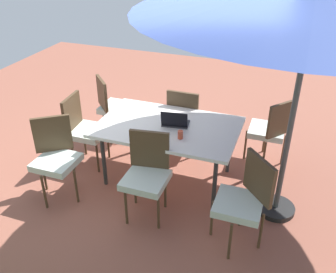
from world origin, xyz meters
TOP-DOWN VIEW (x-y plane):
  - ground_plane at (0.00, 0.00)m, footprint 10.00×10.00m
  - dining_table at (0.00, 0.00)m, footprint 1.70×1.09m
  - chair_northwest at (-1.08, 0.78)m, footprint 0.59×0.59m
  - chair_northeast at (1.13, 0.74)m, footprint 0.58×0.58m
  - chair_southwest at (-1.16, -0.77)m, footprint 0.58×0.58m
  - chair_southeast at (1.13, -0.73)m, footprint 0.59×0.59m
  - chair_north at (-0.01, 0.70)m, footprint 0.48×0.49m
  - chair_south at (-0.00, -0.72)m, footprint 0.46×0.46m
  - chair_east at (1.17, 0.04)m, footprint 0.48×0.47m
  - laptop at (-0.08, -0.03)m, footprint 0.35×0.29m
  - cup at (-0.24, 0.25)m, footprint 0.06×0.06m

SIDE VIEW (x-z plane):
  - ground_plane at x=0.00m, z-range -0.02..0.00m
  - chair_northwest at x=-1.08m, z-range 0.06..1.04m
  - chair_northeast at x=1.13m, z-range 0.06..1.04m
  - chair_southwest at x=-1.16m, z-range 0.06..1.04m
  - chair_southeast at x=1.13m, z-range 0.06..1.04m
  - chair_north at x=-0.01m, z-range 0.06..1.04m
  - chair_south at x=0.00m, z-range 0.06..1.04m
  - chair_east at x=1.17m, z-range 0.06..1.04m
  - dining_table at x=0.00m, z-range 0.33..1.11m
  - laptop at x=-0.08m, z-range 0.71..0.93m
  - cup at x=-0.24m, z-range 0.77..0.87m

